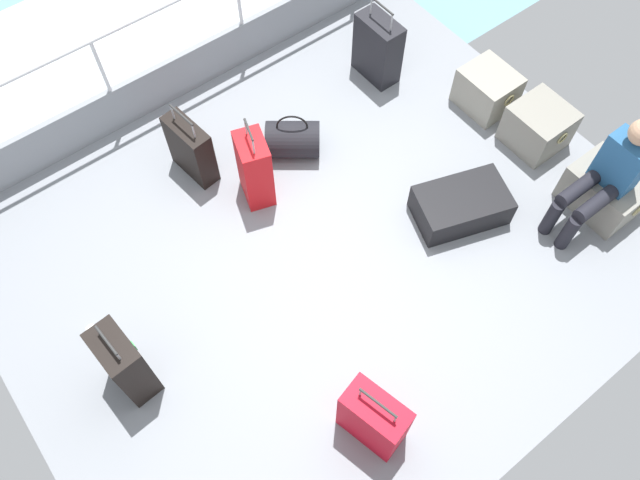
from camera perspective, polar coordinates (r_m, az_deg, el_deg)
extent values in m
cube|color=gray|center=(5.26, 0.38, -0.58)|extent=(4.40, 5.20, 0.06)
cube|color=gray|center=(6.24, -12.31, 14.55)|extent=(0.06, 5.20, 0.45)
cylinder|color=silver|center=(5.90, -18.63, 13.09)|extent=(0.04, 0.04, 1.00)
cylinder|color=silver|center=(6.27, -7.16, 19.29)|extent=(0.04, 0.04, 1.00)
cylinder|color=silver|center=(5.72, -13.84, 19.94)|extent=(0.04, 4.16, 0.04)
cube|color=white|center=(7.62, -17.25, 17.32)|extent=(2.40, 7.28, 0.01)
cube|color=gray|center=(6.20, 14.91, 13.03)|extent=(0.49, 0.42, 0.38)
torus|color=tan|center=(6.25, 13.40, 14.95)|extent=(0.02, 0.12, 0.12)
torus|color=tan|center=(6.06, 16.77, 12.02)|extent=(0.02, 0.12, 0.12)
cube|color=gray|center=(6.03, 19.16, 9.71)|extent=(0.49, 0.47, 0.40)
torus|color=tan|center=(6.05, 17.66, 11.74)|extent=(0.02, 0.12, 0.12)
torus|color=tan|center=(5.90, 21.14, 8.60)|extent=(0.02, 0.12, 0.12)
cube|color=gray|center=(5.80, 24.36, 4.10)|extent=(0.60, 0.46, 0.39)
torus|color=tan|center=(5.80, 22.43, 6.59)|extent=(0.02, 0.12, 0.12)
torus|color=tan|center=(5.71, 26.88, 2.41)|extent=(0.02, 0.12, 0.12)
cube|color=#26598C|center=(5.45, 25.69, 6.36)|extent=(0.34, 0.20, 0.48)
cylinder|color=black|center=(5.39, 23.71, 3.02)|extent=(0.12, 0.40, 0.12)
cylinder|color=black|center=(5.45, 21.59, 0.65)|extent=(0.11, 0.11, 0.39)
cylinder|color=black|center=(5.42, 22.35, 4.31)|extent=(0.12, 0.40, 0.12)
cylinder|color=black|center=(5.48, 20.25, 1.94)|extent=(0.11, 0.11, 0.39)
cube|color=black|center=(4.65, -17.28, -10.61)|extent=(0.40, 0.25, 0.70)
cylinder|color=#A5A8AD|center=(4.35, -19.44, -7.72)|extent=(0.02, 0.02, 0.09)
cylinder|color=#A5A8AD|center=(4.24, -17.84, -9.99)|extent=(0.02, 0.02, 0.09)
cylinder|color=#2D2D2D|center=(4.26, -18.83, -8.62)|extent=(0.25, 0.04, 0.02)
cube|color=green|center=(4.53, -16.49, -9.16)|extent=(0.05, 0.01, 0.08)
cube|color=black|center=(5.41, 12.66, 3.10)|extent=(0.68, 0.87, 0.27)
cube|color=green|center=(5.53, 16.28, 4.31)|extent=(0.05, 0.02, 0.08)
cube|color=black|center=(5.54, -11.62, 8.06)|extent=(0.48, 0.23, 0.57)
cylinder|color=#A5A8AD|center=(5.35, -13.23, 11.24)|extent=(0.02, 0.02, 0.15)
cylinder|color=#A5A8AD|center=(5.18, -11.39, 9.67)|extent=(0.02, 0.02, 0.15)
cylinder|color=#2D2D2D|center=(5.21, -12.48, 11.00)|extent=(0.30, 0.05, 0.02)
cube|color=silver|center=(5.50, -11.00, 9.21)|extent=(0.05, 0.01, 0.08)
cube|color=#B70C1E|center=(4.42, 4.88, -15.84)|extent=(0.49, 0.34, 0.58)
cylinder|color=#A5A8AD|center=(4.10, 3.67, -13.58)|extent=(0.02, 0.02, 0.10)
cylinder|color=#A5A8AD|center=(4.08, 6.84, -15.78)|extent=(0.02, 0.02, 0.10)
cylinder|color=#2D2D2D|center=(4.04, 5.30, -14.50)|extent=(0.29, 0.09, 0.02)
cube|color=silver|center=(4.39, 5.91, -14.41)|extent=(0.05, 0.02, 0.08)
cube|color=black|center=(6.22, 5.25, 16.90)|extent=(0.46, 0.25, 0.64)
cylinder|color=#A5A8AD|center=(6.03, 4.66, 20.42)|extent=(0.02, 0.02, 0.17)
cylinder|color=#A5A8AD|center=(5.88, 6.50, 19.02)|extent=(0.02, 0.02, 0.17)
cylinder|color=#2D2D2D|center=(5.90, 5.65, 20.37)|extent=(0.30, 0.02, 0.02)
cube|color=silver|center=(6.23, 6.22, 17.91)|extent=(0.05, 0.01, 0.08)
cube|color=red|center=(5.25, -5.94, 6.38)|extent=(0.40, 0.33, 0.69)
cylinder|color=#A5A8AD|center=(4.98, -6.74, 10.16)|extent=(0.02, 0.02, 0.16)
cylinder|color=#A5A8AD|center=(4.86, -6.05, 8.44)|extent=(0.02, 0.02, 0.16)
cylinder|color=#2D2D2D|center=(4.86, -6.49, 9.91)|extent=(0.22, 0.09, 0.02)
cube|color=green|center=(5.16, -4.79, 7.65)|extent=(0.05, 0.02, 0.08)
cylinder|color=black|center=(5.66, -2.48, 9.10)|extent=(0.55, 0.57, 0.33)
torus|color=black|center=(5.53, -2.55, 10.23)|extent=(0.18, 0.23, 0.28)
cylinder|color=white|center=(5.15, -19.88, -7.79)|extent=(0.08, 0.08, 0.10)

